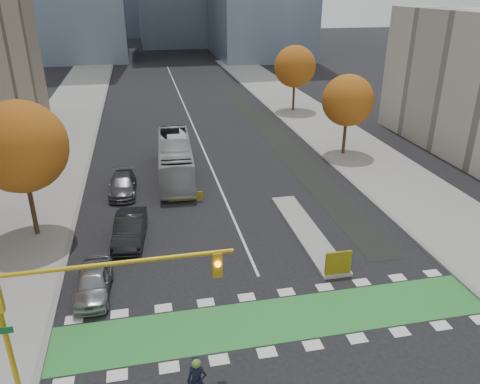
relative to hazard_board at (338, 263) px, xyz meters
name	(u,v)px	position (x,y,z in m)	size (l,w,h in m)	color
ground	(287,342)	(-4.00, -4.20, -0.80)	(300.00, 300.00, 0.00)	black
sidewalk_west	(36,186)	(-17.50, 15.80, -0.73)	(7.00, 120.00, 0.15)	gray
sidewalk_east	(368,160)	(9.50, 15.80, -0.73)	(7.00, 120.00, 0.15)	gray
curb_west	(84,182)	(-14.00, 15.80, -0.73)	(0.30, 120.00, 0.16)	gray
curb_east	(330,163)	(6.00, 15.80, -0.73)	(0.30, 120.00, 0.16)	gray
bike_crossing	(277,319)	(-4.00, -2.70, -0.79)	(20.00, 3.00, 0.01)	#2A8333
centre_line	(187,112)	(-4.00, 35.80, -0.80)	(0.15, 70.00, 0.01)	silver
bike_lane_paint	(270,132)	(3.50, 25.80, -0.80)	(2.50, 50.00, 0.01)	black
median_island	(306,231)	(0.00, 4.80, -0.72)	(1.60, 10.00, 0.16)	gray
hazard_board	(338,263)	(0.00, 0.00, 0.00)	(1.40, 0.12, 1.30)	yellow
tree_west	(20,147)	(-16.00, 7.80, 4.82)	(5.20, 5.20, 8.22)	#332114
tree_east_near	(348,101)	(8.00, 17.80, 4.06)	(4.40, 4.40, 7.08)	#332114
tree_east_far	(295,67)	(8.50, 33.80, 4.44)	(4.80, 4.80, 7.65)	#332114
traffic_signal_west	(77,294)	(-11.93, -4.71, 3.23)	(8.53, 0.56, 5.20)	#BF9914
bus	(175,158)	(-7.00, 15.76, 0.68)	(2.49, 10.65, 2.97)	#ADB1B4
parked_car_a	(93,282)	(-12.22, 1.02, -0.10)	(1.65, 4.10, 1.40)	gray
parked_car_b	(130,229)	(-10.50, 6.02, -0.03)	(1.64, 4.69, 1.55)	black
parked_car_c	(123,185)	(-11.04, 13.17, -0.14)	(1.86, 4.57, 1.33)	#4F4F54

